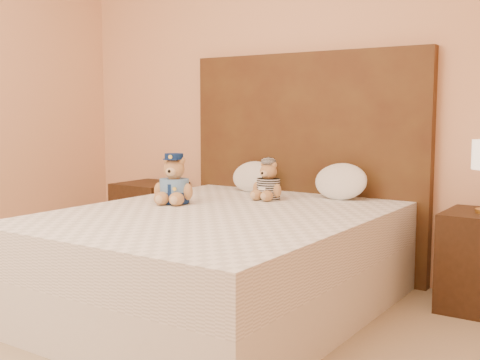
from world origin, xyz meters
name	(u,v)px	position (x,y,z in m)	size (l,w,h in m)	color
bed	(219,260)	(0.00, 1.20, 0.28)	(1.60, 2.00, 0.55)	white
headboard	(305,163)	(0.00, 2.21, 0.75)	(1.75, 0.08, 1.50)	#523818
nightstand_left	(150,218)	(-1.25, 2.00, 0.28)	(0.45, 0.45, 0.55)	#341E10
teddy_police	(174,179)	(-0.40, 1.29, 0.70)	(0.26, 0.25, 0.30)	#A97041
teddy_prisoner	(268,180)	(-0.01, 1.75, 0.67)	(0.22, 0.21, 0.25)	#A97041
pillow_left	(253,175)	(-0.31, 2.03, 0.66)	(0.32, 0.21, 0.23)	white
pillow_right	(341,180)	(0.35, 2.03, 0.67)	(0.35, 0.23, 0.25)	white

